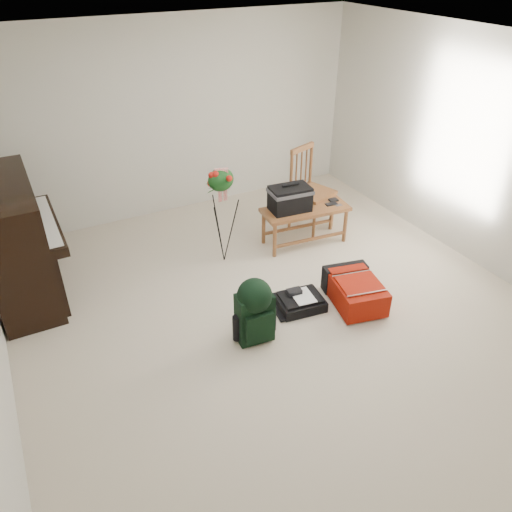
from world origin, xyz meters
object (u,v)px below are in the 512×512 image
green_backpack (255,308)px  flower_stand (222,216)px  black_duffel (300,301)px  red_suitcase (352,288)px  dining_chair (311,190)px  bench (295,202)px  piano (17,243)px

green_backpack → flower_stand: bearing=82.5°
black_duffel → red_suitcase: bearing=-8.2°
dining_chair → flower_stand: 1.37m
dining_chair → flower_stand: bearing=171.0°
black_duffel → bench: bearing=69.2°
green_backpack → flower_stand: (0.32, 1.39, 0.22)m
bench → black_duffel: size_ratio=2.17×
bench → green_backpack: bench is taller
green_backpack → black_duffel: bearing=23.7°
red_suitcase → flower_stand: 1.64m
dining_chair → green_backpack: 2.33m
piano → flower_stand: bearing=-10.9°
green_backpack → dining_chair: bearing=49.9°
bench → dining_chair: dining_chair is taller
piano → dining_chair: piano is taller
black_duffel → green_backpack: 0.73m
dining_chair → red_suitcase: dining_chair is taller
red_suitcase → black_duffel: size_ratio=1.52×
piano → black_duffel: bearing=-33.2°
piano → flower_stand: piano is taller
bench → red_suitcase: size_ratio=1.43×
bench → green_backpack: (-1.24, -1.32, -0.21)m
piano → black_duffel: (2.42, -1.58, -0.53)m
flower_stand → green_backpack: bearing=-82.0°
dining_chair → piano: bearing=158.0°
black_duffel → flower_stand: flower_stand is taller
piano → red_suitcase: bearing=-30.5°
flower_stand → dining_chair: bearing=31.2°
dining_chair → black_duffel: (-1.03, -1.42, -0.45)m
bench → flower_stand: size_ratio=0.92×
piano → flower_stand: size_ratio=1.26×
green_backpack → flower_stand: size_ratio=0.56×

